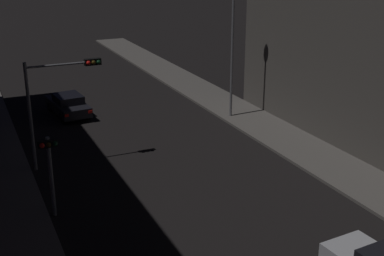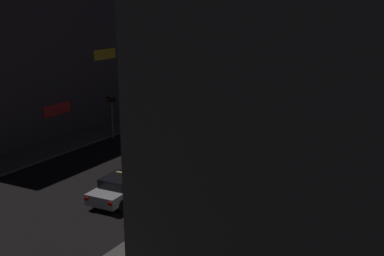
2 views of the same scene
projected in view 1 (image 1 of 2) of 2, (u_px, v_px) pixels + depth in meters
sidewalk_right at (241, 114)px, 33.59m from camera, size 3.25×61.61×0.15m
far_car at (68, 105)px, 33.29m from camera, size 2.21×4.60×1.42m
traffic_light_overhead at (57, 91)px, 24.60m from camera, size 3.64×0.42×5.37m
traffic_light_left_kerb at (50, 160)px, 20.30m from camera, size 0.80×0.42×3.40m
street_lamp_far_block at (233, 19)px, 30.98m from camera, size 0.55×0.55×8.93m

